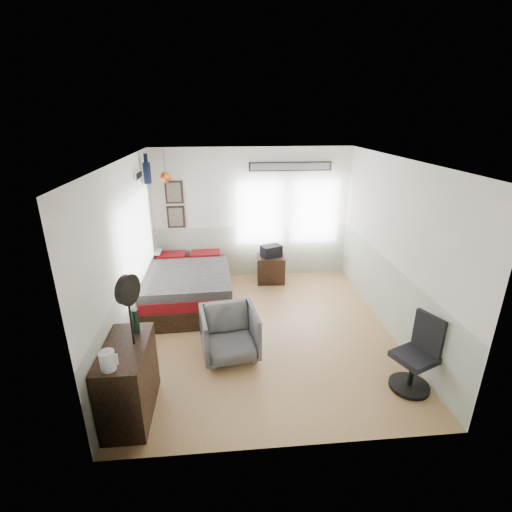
% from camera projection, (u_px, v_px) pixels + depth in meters
% --- Properties ---
extents(ground_plane, '(4.00, 4.50, 0.01)m').
position_uv_depth(ground_plane, '(264.00, 331.00, 6.01)').
color(ground_plane, tan).
extents(room_shell, '(4.02, 4.52, 2.71)m').
position_uv_depth(room_shell, '(259.00, 232.00, 5.59)').
color(room_shell, silver).
rests_on(room_shell, ground_plane).
extents(wall_decor, '(3.55, 1.32, 1.44)m').
position_uv_depth(wall_decor, '(195.00, 181.00, 6.98)').
color(wall_decor, '#3C261C').
rests_on(wall_decor, room_shell).
extents(bed, '(1.58, 2.15, 0.67)m').
position_uv_depth(bed, '(187.00, 286.00, 6.80)').
color(bed, black).
rests_on(bed, ground_plane).
extents(dresser, '(0.48, 1.00, 0.90)m').
position_uv_depth(dresser, '(129.00, 380.00, 4.22)').
color(dresser, black).
rests_on(dresser, ground_plane).
extents(armchair, '(0.88, 0.90, 0.72)m').
position_uv_depth(armchair, '(229.00, 333.00, 5.28)').
color(armchair, slate).
rests_on(armchair, ground_plane).
extents(nightstand, '(0.59, 0.49, 0.56)m').
position_uv_depth(nightstand, '(271.00, 269.00, 7.69)').
color(nightstand, black).
rests_on(nightstand, ground_plane).
extents(task_chair, '(0.58, 0.58, 1.01)m').
position_uv_depth(task_chair, '(417.00, 360.00, 4.64)').
color(task_chair, black).
rests_on(task_chair, ground_plane).
extents(kettle, '(0.18, 0.15, 0.20)m').
position_uv_depth(kettle, '(108.00, 361.00, 3.66)').
color(kettle, silver).
rests_on(kettle, dresser).
extents(bottle, '(0.07, 0.07, 0.30)m').
position_uv_depth(bottle, '(136.00, 321.00, 4.27)').
color(bottle, black).
rests_on(bottle, dresser).
extents(stand_fan, '(0.21, 0.33, 0.84)m').
position_uv_depth(stand_fan, '(128.00, 291.00, 3.88)').
color(stand_fan, black).
rests_on(stand_fan, dresser).
extents(black_bag, '(0.46, 0.38, 0.23)m').
position_uv_depth(black_bag, '(271.00, 251.00, 7.54)').
color(black_bag, black).
rests_on(black_bag, nightstand).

